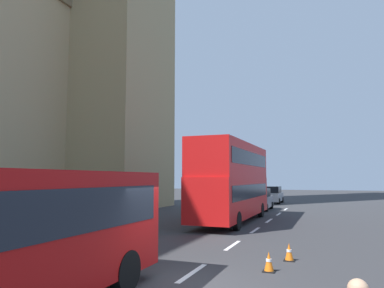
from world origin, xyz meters
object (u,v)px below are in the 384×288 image
Objects in this scene: sedan_lead at (259,199)px; double_decker_bus at (233,179)px; sedan_trailing at (273,195)px; traffic_cone_middle at (289,252)px; traffic_cone_west at (269,262)px.

double_decker_bus is at bearing -179.70° from sedan_lead.
sedan_trailing reaches higher than traffic_cone_middle.
sedan_trailing is at bearing 9.57° from traffic_cone_middle.
sedan_trailing is 7.59× the size of traffic_cone_west.
double_decker_bus reaches higher than sedan_trailing.
double_decker_bus is 10.89m from traffic_cone_middle.
sedan_lead is at bearing 11.34° from traffic_cone_west.
traffic_cone_west is at bearing -160.27° from double_decker_bus.
sedan_lead is at bearing 13.48° from traffic_cone_middle.
traffic_cone_middle is at bearing -170.43° from sedan_trailing.
sedan_trailing is at bearing 0.74° from double_decker_bus.
double_decker_bus is 18.73× the size of traffic_cone_west.
double_decker_bus reaches higher than sedan_lead.
double_decker_bus is at bearing 19.73° from traffic_cone_west.
sedan_trailing is at bearing 1.19° from sedan_lead.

